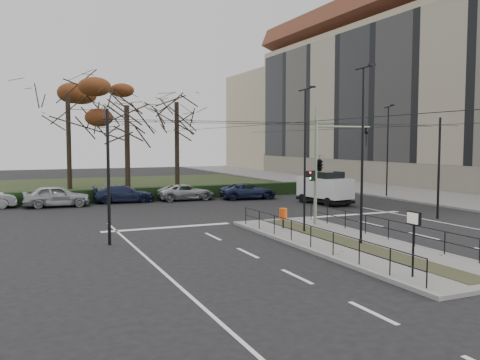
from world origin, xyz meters
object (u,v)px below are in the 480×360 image
object	(u,v)px
info_panel	(414,226)
parked_car_third	(124,194)
white_van	(325,187)
rust_tree	(68,94)
bare_tree_near	(127,112)
bare_tree_center	(177,108)
streetlamp_median_near	(363,153)
streetlamp_median_far	(305,158)
litter_bin	(283,214)
streetlamp_sidewalk	(388,150)
parked_car_fifth	(248,191)
traffic_light	(321,163)
parked_car_fourth	(186,192)
parked_car_first	(57,196)

from	to	relation	value
info_panel	parked_car_third	world-z (taller)	info_panel
white_van	rust_tree	xyz separation A→B (m)	(-16.14, 19.20, 7.81)
rust_tree	bare_tree_near	xyz separation A→B (m)	(3.96, -7.85, -1.99)
parked_car_third	bare_tree_center	bearing A→B (deg)	-30.56
streetlamp_median_near	streetlamp_median_far	xyz separation A→B (m)	(-0.68, 3.63, -0.31)
parked_car_third	white_van	distance (m)	15.08
info_panel	bare_tree_center	bearing A→B (deg)	85.59
litter_bin	streetlamp_median_far	distance (m)	3.19
streetlamp_sidewalk	parked_car_fifth	distance (m)	11.92
streetlamp_median_near	parked_car_third	distance (m)	21.84
traffic_light	parked_car_third	size ratio (longest dim) A/B	1.25
streetlamp_median_far	white_van	size ratio (longest dim) A/B	1.53
rust_tree	parked_car_fifth	bearing A→B (deg)	-48.39
white_van	parked_car_fifth	xyz separation A→B (m)	(-3.77, 5.26, -0.62)
traffic_light	rust_tree	size ratio (longest dim) A/B	0.48
white_van	streetlamp_median_near	bearing A→B (deg)	-117.39
streetlamp_median_far	parked_car_fifth	xyz separation A→B (m)	(4.02, 15.36, -3.14)
traffic_light	info_panel	distance (m)	11.00
parked_car_fourth	white_van	size ratio (longest dim) A/B	0.96
bare_tree_near	streetlamp_median_far	bearing A→B (deg)	-78.41
streetlamp_median_far	bare_tree_center	distance (m)	27.28
bare_tree_center	rust_tree	bearing A→B (deg)	166.61
parked_car_third	traffic_light	bearing A→B (deg)	-148.35
parked_car_fifth	parked_car_first	bearing A→B (deg)	92.87
streetlamp_median_near	streetlamp_sidewalk	bearing A→B (deg)	47.16
streetlamp_median_near	parked_car_fourth	bearing A→B (deg)	94.17
streetlamp_median_near	bare_tree_near	distance (m)	25.75
info_panel	streetlamp_sidewalk	distance (m)	26.06
traffic_light	bare_tree_near	world-z (taller)	bare_tree_near
parked_car_fourth	rust_tree	world-z (taller)	rust_tree
traffic_light	streetlamp_sidewalk	world-z (taller)	streetlamp_sidewalk
info_panel	streetlamp_median_near	size ratio (longest dim) A/B	0.28
info_panel	rust_tree	size ratio (longest dim) A/B	0.18
streetlamp_median_near	parked_car_third	world-z (taller)	streetlamp_median_near
parked_car_fifth	parked_car_third	bearing A→B (deg)	86.53
traffic_light	rust_tree	xyz separation A→B (m)	(-10.34, 27.65, 5.61)
rust_tree	bare_tree_center	world-z (taller)	rust_tree
traffic_light	parked_car_fourth	size ratio (longest dim) A/B	1.27
info_panel	rust_tree	xyz separation A→B (m)	(-7.19, 38.06, 7.23)
streetlamp_median_far	bare_tree_near	size ratio (longest dim) A/B	0.71
parked_car_fourth	bare_tree_near	bearing A→B (deg)	38.08
info_panel	streetlamp_sidewalk	world-z (taller)	streetlamp_sidewalk
info_panel	parked_car_fourth	size ratio (longest dim) A/B	0.48
traffic_light	streetlamp_sidewalk	distance (m)	16.32
traffic_light	streetlamp_median_near	xyz separation A→B (m)	(-1.30, -5.27, 0.64)
rust_tree	parked_car_fifth	xyz separation A→B (m)	(12.38, -13.94, -8.43)
rust_tree	bare_tree_near	world-z (taller)	rust_tree
litter_bin	parked_car_fifth	xyz separation A→B (m)	(4.55, 14.14, -0.25)
rust_tree	bare_tree_center	size ratio (longest dim) A/B	1.06
litter_bin	bare_tree_center	world-z (taller)	bare_tree_center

